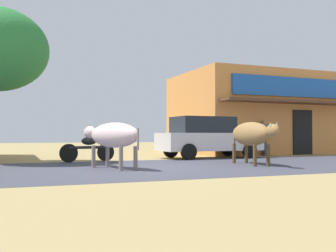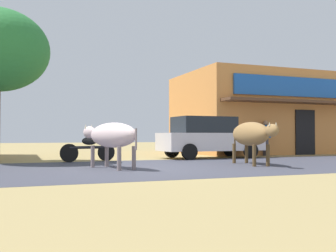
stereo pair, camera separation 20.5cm
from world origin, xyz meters
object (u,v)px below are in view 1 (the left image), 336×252
Objects in this scene: parked_motorcycle at (89,148)px; cow_near_brown at (112,136)px; parked_hatchback_car at (208,137)px; pedestrian_by_shop at (264,135)px; cow_far_dark at (251,134)px.

parked_motorcycle is 0.73× the size of cow_near_brown.
parked_hatchback_car is 1.58× the size of cow_near_brown.
parked_hatchback_car is 4.89m from parked_motorcycle.
parked_motorcycle is at bearing 91.68° from cow_near_brown.
cow_near_brown is 1.70× the size of pedestrian_by_shop.
pedestrian_by_shop is at bearing 27.80° from cow_near_brown.
pedestrian_by_shop is (7.88, 4.16, 0.02)m from cow_near_brown.
cow_near_brown is (-4.76, -3.55, 0.06)m from parked_hatchback_car.
parked_hatchback_car is 3.81m from cow_far_dark.
parked_motorcycle is 0.70× the size of cow_far_dark.
cow_near_brown is 4.31m from cow_far_dark.
cow_near_brown is 0.96× the size of cow_far_dark.
parked_motorcycle is 8.06m from pedestrian_by_shop.
cow_far_dark is (4.39, -3.28, 0.47)m from parked_motorcycle.
parked_hatchback_car is 2.69× the size of pedestrian_by_shop.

